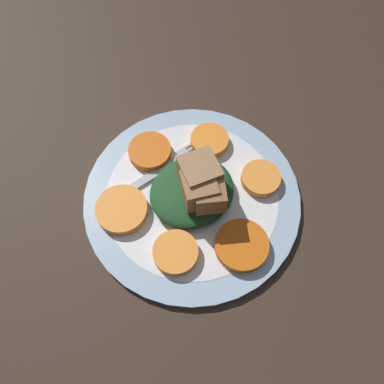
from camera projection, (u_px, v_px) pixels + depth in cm
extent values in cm
cube|color=#38281E|center=(192.00, 202.00, 52.21)|extent=(120.00, 120.00, 2.00)
cylinder|color=#99B7D1|center=(192.00, 197.00, 50.87)|extent=(29.21, 29.21, 1.00)
cylinder|color=white|center=(192.00, 197.00, 50.82)|extent=(23.37, 23.37, 1.00)
cylinder|color=#D45F12|center=(242.00, 245.00, 46.57)|extent=(6.75, 6.75, 1.25)
cylinder|color=orange|center=(261.00, 178.00, 50.76)|extent=(5.34, 5.34, 1.25)
cylinder|color=orange|center=(210.00, 140.00, 53.48)|extent=(5.44, 5.44, 1.25)
cylinder|color=orange|center=(150.00, 151.00, 52.67)|extent=(6.01, 6.01, 1.25)
cylinder|color=orange|center=(122.00, 210.00, 48.72)|extent=(6.78, 6.78, 1.25)
cylinder|color=orange|center=(176.00, 252.00, 46.17)|extent=(5.67, 5.67, 1.25)
ellipsoid|color=#1E4723|center=(192.00, 191.00, 49.20)|extent=(11.44, 10.30, 2.52)
cube|color=brown|center=(210.00, 195.00, 45.50)|extent=(5.00, 5.00, 3.70)
cube|color=#9E754C|center=(201.00, 176.00, 46.25)|extent=(5.18, 5.18, 4.45)
cube|color=olive|center=(196.00, 191.00, 45.54)|extent=(5.13, 5.13, 4.03)
cube|color=#B2B2B7|center=(142.00, 181.00, 51.03)|extent=(12.65, 1.71, 0.40)
cube|color=#B2B2B7|center=(184.00, 155.00, 52.87)|extent=(1.64, 2.38, 0.40)
cube|color=#B2B2B7|center=(199.00, 139.00, 54.07)|extent=(4.98, 0.55, 0.40)
cube|color=#B2B2B7|center=(201.00, 143.00, 53.83)|extent=(4.98, 0.55, 0.40)
cube|color=#B2B2B7|center=(204.00, 146.00, 53.59)|extent=(4.98, 0.55, 0.40)
cube|color=#B2B2B7|center=(207.00, 149.00, 53.35)|extent=(4.98, 0.55, 0.40)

